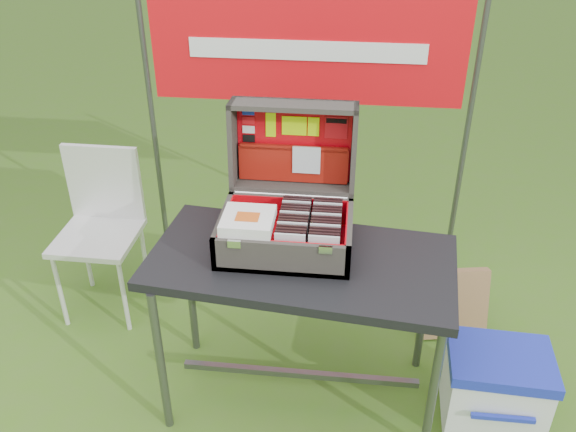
# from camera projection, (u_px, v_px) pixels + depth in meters

# --- Properties ---
(ground) EXTENTS (80.00, 80.00, 0.00)m
(ground) POSITION_uv_depth(u_px,v_px,m) (282.00, 398.00, 2.80)
(ground) COLOR #486A26
(ground) RESTS_ON ground
(table) EXTENTS (1.27, 0.73, 0.76)m
(table) POSITION_uv_depth(u_px,v_px,m) (300.00, 330.00, 2.63)
(table) COLOR black
(table) RESTS_ON ground
(table_top) EXTENTS (1.27, 0.73, 0.04)m
(table_top) POSITION_uv_depth(u_px,v_px,m) (301.00, 262.00, 2.44)
(table_top) COLOR black
(table_top) RESTS_ON ground
(table_leg_fl) EXTENTS (0.04, 0.04, 0.72)m
(table_leg_fl) POSITION_uv_depth(u_px,v_px,m) (161.00, 364.00, 2.49)
(table_leg_fl) COLOR #59595B
(table_leg_fl) RESTS_ON ground
(table_leg_fr) EXTENTS (0.04, 0.04, 0.72)m
(table_leg_fr) POSITION_uv_depth(u_px,v_px,m) (434.00, 387.00, 2.38)
(table_leg_fr) COLOR #59595B
(table_leg_fr) RESTS_ON ground
(table_leg_bl) EXTENTS (0.04, 0.04, 0.72)m
(table_leg_bl) POSITION_uv_depth(u_px,v_px,m) (191.00, 290.00, 2.90)
(table_leg_bl) COLOR #59595B
(table_leg_bl) RESTS_ON ground
(table_leg_br) EXTENTS (0.04, 0.04, 0.72)m
(table_leg_br) POSITION_uv_depth(u_px,v_px,m) (424.00, 307.00, 2.80)
(table_leg_br) COLOR #59595B
(table_leg_br) RESTS_ON ground
(table_brace) EXTENTS (1.07, 0.03, 0.03)m
(table_brace) POSITION_uv_depth(u_px,v_px,m) (300.00, 374.00, 2.76)
(table_brace) COLOR #59595B
(table_brace) RESTS_ON ground
(suitcase) EXTENTS (0.53, 0.54, 0.52)m
(suitcase) POSITION_uv_depth(u_px,v_px,m) (287.00, 185.00, 2.41)
(suitcase) COLOR #555048
(suitcase) RESTS_ON table
(suitcase_base_bottom) EXTENTS (0.53, 0.38, 0.02)m
(suitcase_base_bottom) POSITION_uv_depth(u_px,v_px,m) (286.00, 246.00, 2.49)
(suitcase_base_bottom) COLOR #555048
(suitcase_base_bottom) RESTS_ON table_top
(suitcase_base_wall_front) EXTENTS (0.53, 0.02, 0.14)m
(suitcase_base_wall_front) POSITION_uv_depth(u_px,v_px,m) (280.00, 259.00, 2.30)
(suitcase_base_wall_front) COLOR #555048
(suitcase_base_wall_front) RESTS_ON table_top
(suitcase_base_wall_back) EXTENTS (0.53, 0.02, 0.14)m
(suitcase_base_wall_back) POSITION_uv_depth(u_px,v_px,m) (290.00, 211.00, 2.61)
(suitcase_base_wall_back) COLOR #555048
(suitcase_base_wall_back) RESTS_ON table_top
(suitcase_base_wall_left) EXTENTS (0.02, 0.38, 0.14)m
(suitcase_base_wall_left) POSITION_uv_depth(u_px,v_px,m) (223.00, 230.00, 2.48)
(suitcase_base_wall_left) COLOR #555048
(suitcase_base_wall_left) RESTS_ON table_top
(suitcase_base_wall_right) EXTENTS (0.02, 0.38, 0.14)m
(suitcase_base_wall_right) POSITION_uv_depth(u_px,v_px,m) (349.00, 237.00, 2.43)
(suitcase_base_wall_right) COLOR #555048
(suitcase_base_wall_right) RESTS_ON table_top
(suitcase_liner_floor) EXTENTS (0.49, 0.34, 0.01)m
(suitcase_liner_floor) POSITION_uv_depth(u_px,v_px,m) (286.00, 243.00, 2.48)
(suitcase_liner_floor) COLOR red
(suitcase_liner_floor) RESTS_ON suitcase_base_bottom
(suitcase_latch_left) EXTENTS (0.05, 0.01, 0.03)m
(suitcase_latch_left) POSITION_uv_depth(u_px,v_px,m) (234.00, 244.00, 2.28)
(suitcase_latch_left) COLOR silver
(suitcase_latch_left) RESTS_ON suitcase_base_wall_front
(suitcase_latch_right) EXTENTS (0.05, 0.01, 0.03)m
(suitcase_latch_right) POSITION_uv_depth(u_px,v_px,m) (326.00, 250.00, 2.25)
(suitcase_latch_right) COLOR silver
(suitcase_latch_right) RESTS_ON suitcase_base_wall_front
(suitcase_hinge) EXTENTS (0.48, 0.02, 0.02)m
(suitcase_hinge) POSITION_uv_depth(u_px,v_px,m) (291.00, 195.00, 2.58)
(suitcase_hinge) COLOR silver
(suitcase_hinge) RESTS_ON suitcase_base_wall_back
(suitcase_lid_back) EXTENTS (0.53, 0.05, 0.38)m
(suitcase_lid_back) POSITION_uv_depth(u_px,v_px,m) (295.00, 142.00, 2.61)
(suitcase_lid_back) COLOR #555048
(suitcase_lid_back) RESTS_ON suitcase_base_wall_back
(suitcase_lid_rim_far) EXTENTS (0.53, 0.14, 0.03)m
(suitcase_lid_rim_far) POSITION_uv_depth(u_px,v_px,m) (294.00, 106.00, 2.48)
(suitcase_lid_rim_far) COLOR #555048
(suitcase_lid_rim_far) RESTS_ON suitcase_lid_back
(suitcase_lid_rim_near) EXTENTS (0.53, 0.14, 0.03)m
(suitcase_lid_rim_near) POSITION_uv_depth(u_px,v_px,m) (293.00, 186.00, 2.64)
(suitcase_lid_rim_near) COLOR #555048
(suitcase_lid_rim_near) RESTS_ON suitcase_lid_back
(suitcase_lid_rim_left) EXTENTS (0.02, 0.17, 0.39)m
(suitcase_lid_rim_left) POSITION_uv_depth(u_px,v_px,m) (233.00, 144.00, 2.58)
(suitcase_lid_rim_left) COLOR #555048
(suitcase_lid_rim_left) RESTS_ON suitcase_lid_back
(suitcase_lid_rim_right) EXTENTS (0.02, 0.17, 0.39)m
(suitcase_lid_rim_right) POSITION_uv_depth(u_px,v_px,m) (354.00, 150.00, 2.53)
(suitcase_lid_rim_right) COLOR #555048
(suitcase_lid_rim_right) RESTS_ON suitcase_lid_back
(suitcase_lid_liner) EXTENTS (0.49, 0.03, 0.33)m
(suitcase_lid_liner) POSITION_uv_depth(u_px,v_px,m) (294.00, 143.00, 2.60)
(suitcase_lid_liner) COLOR red
(suitcase_lid_liner) RESTS_ON suitcase_lid_back
(suitcase_liner_wall_front) EXTENTS (0.49, 0.01, 0.12)m
(suitcase_liner_wall_front) POSITION_uv_depth(u_px,v_px,m) (280.00, 255.00, 2.31)
(suitcase_liner_wall_front) COLOR red
(suitcase_liner_wall_front) RESTS_ON suitcase_base_bottom
(suitcase_liner_wall_back) EXTENTS (0.49, 0.01, 0.12)m
(suitcase_liner_wall_back) POSITION_uv_depth(u_px,v_px,m) (290.00, 210.00, 2.59)
(suitcase_liner_wall_back) COLOR red
(suitcase_liner_wall_back) RESTS_ON suitcase_base_bottom
(suitcase_liner_wall_left) EXTENTS (0.01, 0.34, 0.12)m
(suitcase_liner_wall_left) POSITION_uv_depth(u_px,v_px,m) (226.00, 228.00, 2.48)
(suitcase_liner_wall_left) COLOR red
(suitcase_liner_wall_left) RESTS_ON suitcase_base_bottom
(suitcase_liner_wall_right) EXTENTS (0.01, 0.34, 0.12)m
(suitcase_liner_wall_right) POSITION_uv_depth(u_px,v_px,m) (346.00, 235.00, 2.43)
(suitcase_liner_wall_right) COLOR red
(suitcase_liner_wall_right) RESTS_ON suitcase_base_bottom
(suitcase_lid_pocket) EXTENTS (0.47, 0.04, 0.15)m
(suitcase_lid_pocket) POSITION_uv_depth(u_px,v_px,m) (293.00, 164.00, 2.62)
(suitcase_lid_pocket) COLOR maroon
(suitcase_lid_pocket) RESTS_ON suitcase_lid_liner
(suitcase_pocket_edge) EXTENTS (0.46, 0.02, 0.02)m
(suitcase_pocket_edge) POSITION_uv_depth(u_px,v_px,m) (294.00, 148.00, 2.58)
(suitcase_pocket_edge) COLOR maroon
(suitcase_pocket_edge) RESTS_ON suitcase_lid_pocket
(suitcase_pocket_cd) EXTENTS (0.12, 0.02, 0.12)m
(suitcase_pocket_cd) POSITION_uv_depth(u_px,v_px,m) (306.00, 160.00, 2.59)
(suitcase_pocket_cd) COLOR silver
(suitcase_pocket_cd) RESTS_ON suitcase_lid_pocket
(lid_sticker_cc_a) EXTENTS (0.05, 0.01, 0.03)m
(lid_sticker_cc_a) POSITION_uv_depth(u_px,v_px,m) (248.00, 111.00, 2.55)
(lid_sticker_cc_a) COLOR #1933B2
(lid_sticker_cc_a) RESTS_ON suitcase_lid_liner
(lid_sticker_cc_b) EXTENTS (0.05, 0.01, 0.03)m
(lid_sticker_cc_b) POSITION_uv_depth(u_px,v_px,m) (248.00, 120.00, 2.57)
(lid_sticker_cc_b) COLOR red
(lid_sticker_cc_b) RESTS_ON suitcase_lid_liner
(lid_sticker_cc_c) EXTENTS (0.05, 0.01, 0.03)m
(lid_sticker_cc_c) POSITION_uv_depth(u_px,v_px,m) (249.00, 129.00, 2.59)
(lid_sticker_cc_c) COLOR white
(lid_sticker_cc_c) RESTS_ON suitcase_lid_liner
(lid_sticker_cc_d) EXTENTS (0.05, 0.01, 0.03)m
(lid_sticker_cc_d) POSITION_uv_depth(u_px,v_px,m) (249.00, 138.00, 2.61)
(lid_sticker_cc_d) COLOR black
(lid_sticker_cc_d) RESTS_ON suitcase_lid_liner
(lid_card_neon_tall) EXTENTS (0.04, 0.01, 0.10)m
(lid_card_neon_tall) POSITION_uv_depth(u_px,v_px,m) (271.00, 125.00, 2.57)
(lid_card_neon_tall) COLOR #B5EC02
(lid_card_neon_tall) RESTS_ON suitcase_lid_liner
(lid_card_neon_main) EXTENTS (0.10, 0.01, 0.08)m
(lid_card_neon_main) POSITION_uv_depth(u_px,v_px,m) (294.00, 126.00, 2.56)
(lid_card_neon_main) COLOR #B5EC02
(lid_card_neon_main) RESTS_ON suitcase_lid_liner
(lid_card_neon_small) EXTENTS (0.05, 0.01, 0.08)m
(lid_card_neon_small) POSITION_uv_depth(u_px,v_px,m) (313.00, 127.00, 2.55)
(lid_card_neon_small) COLOR #B5EC02
(lid_card_neon_small) RESTS_ON suitcase_lid_liner
(lid_sticker_band) EXTENTS (0.10, 0.01, 0.10)m
(lid_sticker_band) POSITION_uv_depth(u_px,v_px,m) (336.00, 128.00, 2.54)
(lid_sticker_band) COLOR red
(lid_sticker_band) RESTS_ON suitcase_lid_liner
(lid_sticker_band_bar) EXTENTS (0.09, 0.00, 0.02)m
(lid_sticker_band_bar) POSITION_uv_depth(u_px,v_px,m) (336.00, 121.00, 2.53)
(lid_sticker_band_bar) COLOR black
(lid_sticker_band_bar) RESTS_ON suitcase_lid_liner
(cd_left_0) EXTENTS (0.12, 0.01, 0.14)m
(cd_left_0) POSITION_uv_depth(u_px,v_px,m) (290.00, 249.00, 2.32)
(cd_left_0) COLOR silver
(cd_left_0) RESTS_ON suitcase_liner_floor
(cd_left_1) EXTENTS (0.12, 0.01, 0.14)m
(cd_left_1) POSITION_uv_depth(u_px,v_px,m) (290.00, 246.00, 2.34)
(cd_left_1) COLOR black
(cd_left_1) RESTS_ON suitcase_liner_floor
(cd_left_2) EXTENTS (0.12, 0.01, 0.14)m
(cd_left_2) POSITION_uv_depth(u_px,v_px,m) (291.00, 243.00, 2.35)
(cd_left_2) COLOR black
(cd_left_2) RESTS_ON suitcase_liner_floor
(cd_left_3) EXTENTS (0.12, 0.01, 0.14)m
(cd_left_3) POSITION_uv_depth(u_px,v_px,m) (292.00, 240.00, 2.37)
(cd_left_3) COLOR black
(cd_left_3) RESTS_ON suitcase_liner_floor
(cd_left_4) EXTENTS (0.12, 0.01, 0.14)m
(cd_left_4) POSITION_uv_depth(u_px,v_px,m) (292.00, 237.00, 2.39)
(cd_left_4) COLOR silver
(cd_left_4) RESTS_ON suitcase_liner_floor
(cd_left_5) EXTENTS (0.12, 0.01, 0.14)m
(cd_left_5) POSITION_uv_depth(u_px,v_px,m) (293.00, 234.00, 2.41)
(cd_left_5) COLOR black
(cd_left_5) RESTS_ON suitcase_liner_floor
(cd_left_6) EXTENTS (0.12, 0.01, 0.14)m
(cd_left_6) POSITION_uv_depth(u_px,v_px,m) (293.00, 232.00, 2.43)
(cd_left_6) COLOR black
(cd_left_6) RESTS_ON suitcase_liner_floor
(cd_left_7) EXTENTS (0.12, 0.01, 0.14)m
(cd_left_7) POSITION_uv_depth(u_px,v_px,m) (294.00, 229.00, 2.44)
(cd_left_7) COLOR black
(cd_left_7) RESTS_ON suitcase_liner_floor
(cd_left_8) EXTENTS (0.12, 0.01, 0.14)m
(cd_left_8) POSITION_uv_depth(u_px,v_px,m) (294.00, 226.00, 2.46)
(cd_left_8) COLOR silver
(cd_left_8) RESTS_ON suitcase_liner_floor
(cd_left_9) EXTENTS (0.12, 0.01, 0.14)m
(cd_left_9) POSITION_uv_depth(u_px,v_px,m) (295.00, 223.00, 2.48)
(cd_left_9) COLOR black
(cd_left_9) RESTS_ON suitcase_liner_floor
(cd_left_10) EXTENTS (0.12, 0.01, 0.14)m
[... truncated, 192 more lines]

